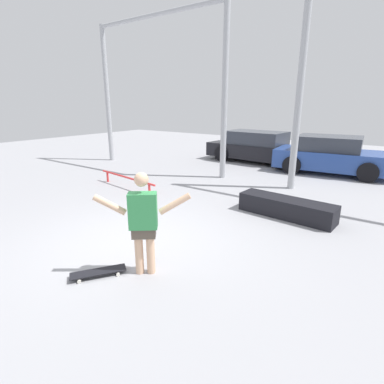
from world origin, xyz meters
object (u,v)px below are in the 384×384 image
at_px(grind_rail, 127,179).
at_px(parked_car_black, 258,147).
at_px(grind_box, 286,208).
at_px(parked_car_blue, 331,155).
at_px(skateboarder, 143,220).
at_px(skateboard, 98,272).

distance_m(grind_rail, parked_car_black, 6.52).
distance_m(grind_box, parked_car_blue, 5.44).
distance_m(grind_rail, parked_car_blue, 7.46).
bearing_deg(parked_car_black, parked_car_blue, -4.71).
relative_size(grind_box, grind_rail, 0.80).
distance_m(skateboarder, grind_box, 3.80).
height_order(skateboarder, grind_box, skateboarder).
xyz_separation_m(skateboard, parked_car_black, (-1.81, 9.98, 0.59)).
height_order(grind_rail, parked_car_black, parked_car_black).
bearing_deg(parked_car_blue, skateboarder, -99.60).
height_order(skateboarder, grind_rail, skateboarder).
relative_size(grind_rail, parked_car_blue, 0.66).
bearing_deg(grind_box, parked_car_black, 119.22).
relative_size(skateboard, grind_box, 0.37).
bearing_deg(skateboarder, parked_car_blue, 46.94).
bearing_deg(grind_rail, parked_car_black, 76.58).
xyz_separation_m(grind_rail, parked_car_blue, (4.60, 5.87, 0.37)).
height_order(grind_box, parked_car_black, parked_car_black).
bearing_deg(grind_rail, grind_box, 5.37).
height_order(skateboard, parked_car_blue, parked_car_blue).
xyz_separation_m(skateboarder, parked_car_blue, (0.75, 9.03, -0.21)).
distance_m(skateboard, grind_box, 4.36).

